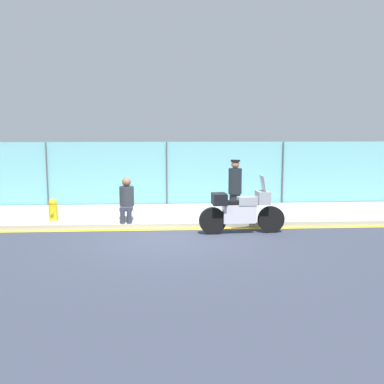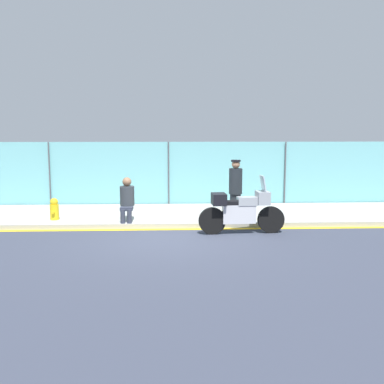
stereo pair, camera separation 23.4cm
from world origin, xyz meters
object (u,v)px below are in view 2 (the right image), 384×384
Objects in this scene: motorcycle at (241,210)px; fire_hydrant at (54,209)px; officer_standing at (235,189)px; person_seated_on_curb at (127,197)px.

motorcycle reaches higher than fire_hydrant.
motorcycle is 3.63× the size of fire_hydrant.
motorcycle is at bearing -91.17° from officer_standing.
motorcycle is 3.30m from person_seated_on_curb.
officer_standing is 3.14m from person_seated_on_curb.
person_seated_on_curb is (-3.13, -0.17, -0.20)m from officer_standing.
fire_hydrant is (-5.26, 0.11, -0.58)m from officer_standing.
motorcycle is 1.33m from officer_standing.
motorcycle reaches higher than person_seated_on_curb.
fire_hydrant is (-2.13, 0.28, -0.37)m from person_seated_on_curb.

